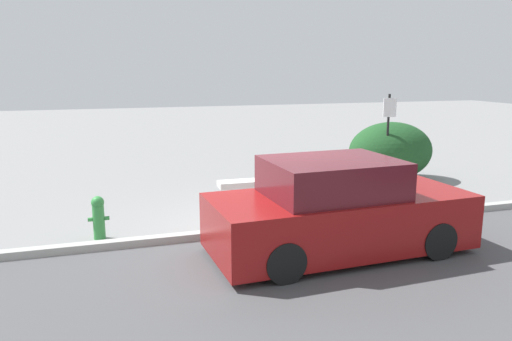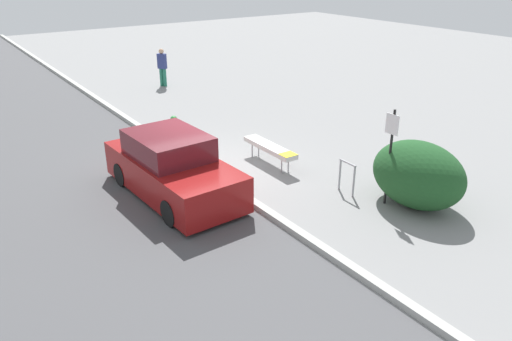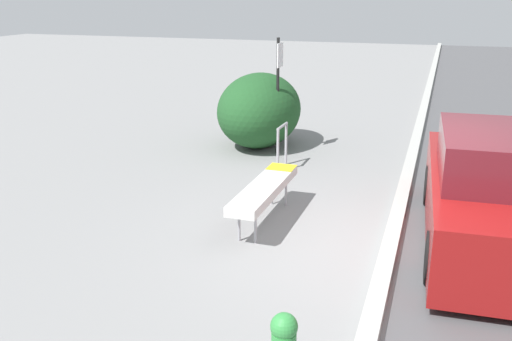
% 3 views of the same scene
% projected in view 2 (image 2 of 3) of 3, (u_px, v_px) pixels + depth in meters
% --- Properties ---
extents(ground_plane, '(60.00, 60.00, 0.00)m').
position_uv_depth(ground_plane, '(204.00, 172.00, 13.55)').
color(ground_plane, gray).
extents(curb, '(60.00, 0.20, 0.13)m').
position_uv_depth(curb, '(204.00, 170.00, 13.52)').
color(curb, '#A8A8A3').
rests_on(curb, ground_plane).
extents(bench, '(2.05, 0.44, 0.58)m').
position_uv_depth(bench, '(270.00, 148.00, 13.86)').
color(bench, '#99999E').
rests_on(bench, ground_plane).
extents(bike_rack, '(0.55, 0.07, 0.83)m').
position_uv_depth(bike_rack, '(347.00, 174.00, 12.17)').
color(bike_rack, '#99999E').
rests_on(bike_rack, ground_plane).
extents(sign_post, '(0.36, 0.08, 2.30)m').
position_uv_depth(sign_post, '(390.00, 149.00, 11.30)').
color(sign_post, black).
rests_on(sign_post, ground_plane).
extents(fire_hydrant, '(0.36, 0.22, 0.77)m').
position_uv_depth(fire_hydrant, '(174.00, 127.00, 15.85)').
color(fire_hydrant, '#338C3F').
rests_on(fire_hydrant, ground_plane).
extents(shrub_hedge, '(2.30, 1.68, 1.54)m').
position_uv_depth(shrub_hedge, '(418.00, 175.00, 11.49)').
color(shrub_hedge, '#1E4C23').
rests_on(shrub_hedge, ground_plane).
extents(pedestrian, '(0.43, 0.38, 1.66)m').
position_uv_depth(pedestrian, '(162.00, 66.00, 22.10)').
color(pedestrian, '#267259').
rests_on(pedestrian, ground_plane).
extents(parked_car_near, '(4.24, 1.92, 1.54)m').
position_uv_depth(parked_car_near, '(172.00, 168.00, 12.03)').
color(parked_car_near, black).
rests_on(parked_car_near, ground_plane).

